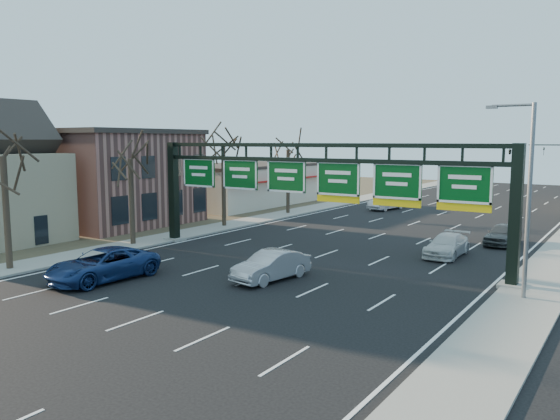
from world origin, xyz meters
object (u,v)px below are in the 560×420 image
Objects in this scene: sign_gantry at (314,185)px; car_silver_sedan at (271,266)px; car_blue_suv at (103,265)px; car_white_wagon at (447,245)px.

sign_gantry is 6.76m from car_silver_sedan.
car_silver_sedan is at bearing 38.07° from car_blue_suv.
sign_gantry is at bearing 105.74° from car_silver_sedan.
car_silver_sedan is 0.98× the size of car_white_wagon.
sign_gantry is 5.11× the size of car_white_wagon.
car_silver_sedan is (7.34, 5.00, -0.06)m from car_blue_suv.
car_blue_suv is 1.28× the size of car_silver_sedan.
car_white_wagon is (13.19, 16.20, -0.14)m from car_blue_suv.
car_blue_suv is at bearing -129.26° from car_white_wagon.
car_white_wagon is at bearing 71.23° from car_silver_sedan.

